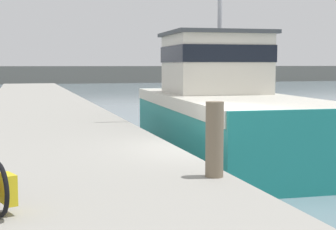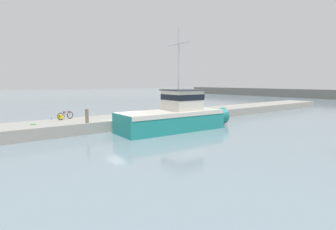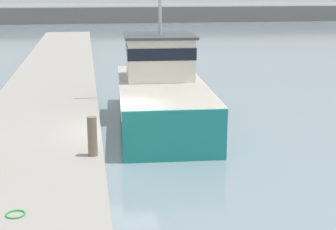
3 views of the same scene
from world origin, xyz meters
name	(u,v)px [view 1 (image 1 of 3)]	position (x,y,z in m)	size (l,w,h in m)	color
ground_plane	(212,192)	(0.00, 0.00, 0.00)	(320.00, 320.00, 0.00)	gray
dock_pier	(72,178)	(-3.04, 0.00, 0.49)	(4.63, 80.00, 0.99)	gray
far_shoreline	(234,74)	(30.00, 67.88, 1.26)	(180.00, 5.00, 2.53)	slate
fishing_boat_main	(222,108)	(2.11, 4.68, 1.42)	(4.25, 12.15, 9.44)	teal
mooring_post	(214,139)	(-1.04, -2.76, 1.59)	(0.29, 0.29, 1.21)	#756651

